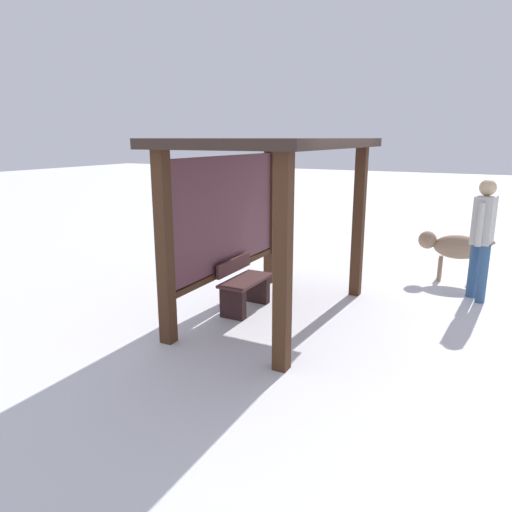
% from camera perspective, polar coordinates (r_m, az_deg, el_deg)
% --- Properties ---
extents(ground_plane, '(60.00, 60.00, 0.00)m').
position_cam_1_polar(ground_plane, '(6.63, 2.20, -7.12)').
color(ground_plane, white).
extents(bus_shelter, '(3.22, 1.93, 2.39)m').
position_cam_1_polar(bus_shelter, '(6.29, 0.73, 9.31)').
color(bus_shelter, '#412718').
rests_on(bus_shelter, ground).
extents(bench_left_inside, '(0.93, 0.42, 0.74)m').
position_cam_1_polar(bench_left_inside, '(6.73, -1.42, -3.90)').
color(bench_left_inside, '#4C2B2B').
rests_on(bench_left_inside, ground).
extents(person_walking, '(0.63, 0.32, 1.82)m').
position_cam_1_polar(person_walking, '(7.72, 25.74, 2.85)').
color(person_walking, '#B9B7B2').
rests_on(person_walking, ground).
extents(dog, '(0.42, 1.21, 0.84)m').
position_cam_1_polar(dog, '(8.69, 22.65, 1.03)').
color(dog, '#92755A').
rests_on(dog, ground).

